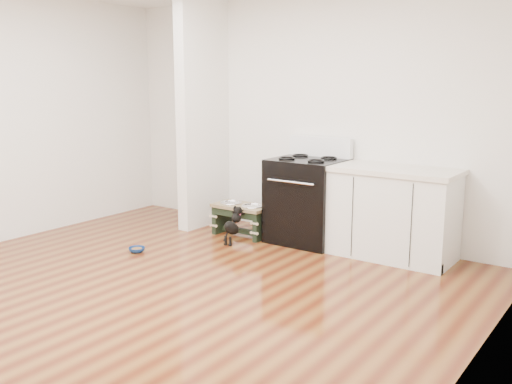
% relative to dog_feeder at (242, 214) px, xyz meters
% --- Properties ---
extents(ground, '(5.00, 5.00, 0.00)m').
position_rel_dog_feeder_xyz_m(ground, '(0.48, -1.93, -0.26)').
color(ground, '#4B1D0D').
rests_on(ground, ground).
extents(room_shell, '(5.00, 5.00, 5.00)m').
position_rel_dog_feeder_xyz_m(room_shell, '(0.48, -1.93, 1.36)').
color(room_shell, silver).
rests_on(room_shell, ground).
extents(partition_wall, '(0.15, 0.80, 2.70)m').
position_rel_dog_feeder_xyz_m(partition_wall, '(-0.70, 0.17, 1.09)').
color(partition_wall, silver).
rests_on(partition_wall, ground).
extents(oven_range, '(0.76, 0.69, 1.14)m').
position_rel_dog_feeder_xyz_m(oven_range, '(0.73, 0.23, 0.22)').
color(oven_range, black).
rests_on(oven_range, ground).
extents(cabinet_run, '(1.24, 0.64, 0.91)m').
position_rel_dog_feeder_xyz_m(cabinet_run, '(1.71, 0.25, 0.19)').
color(cabinet_run, silver).
rests_on(cabinet_run, ground).
extents(dog_feeder, '(0.66, 0.35, 0.38)m').
position_rel_dog_feeder_xyz_m(dog_feeder, '(0.00, 0.00, 0.00)').
color(dog_feeder, black).
rests_on(dog_feeder, ground).
extents(puppy, '(0.12, 0.34, 0.40)m').
position_rel_dog_feeder_xyz_m(puppy, '(0.12, -0.30, -0.04)').
color(puppy, black).
rests_on(puppy, ground).
extents(floor_bowl, '(0.20, 0.20, 0.05)m').
position_rel_dog_feeder_xyz_m(floor_bowl, '(-0.50, -1.15, -0.23)').
color(floor_bowl, navy).
rests_on(floor_bowl, ground).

